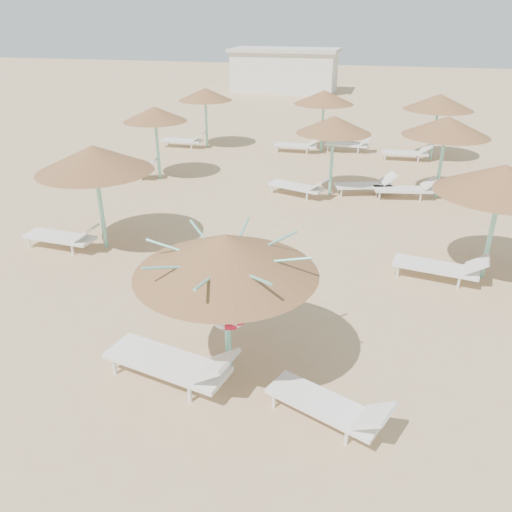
# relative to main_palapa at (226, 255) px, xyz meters

# --- Properties ---
(ground) EXTENTS (120.00, 120.00, 0.00)m
(ground) POSITION_rel_main_palapa_xyz_m (-0.23, -0.11, -2.26)
(ground) COLOR tan
(ground) RESTS_ON ground
(main_palapa) EXTENTS (2.91, 2.91, 2.60)m
(main_palapa) POSITION_rel_main_palapa_xyz_m (0.00, 0.00, 0.00)
(main_palapa) COLOR #7CD8C2
(main_palapa) RESTS_ON ground
(lounger_main_a) EXTENTS (2.42, 1.16, 0.84)m
(lounger_main_a) POSITION_rel_main_palapa_xyz_m (-0.79, -0.47, -1.86)
(lounger_main_a) COLOR white
(lounger_main_a) RESTS_ON ground
(lounger_main_b) EXTENTS (1.98, 1.24, 0.69)m
(lounger_main_b) POSITION_rel_main_palapa_xyz_m (1.84, -0.75, -1.93)
(lounger_main_b) COLOR white
(lounger_main_b) RESTS_ON ground
(palapa_field) EXTENTS (14.21, 14.43, 2.72)m
(palapa_field) POSITION_rel_main_palapa_xyz_m (0.01, 10.44, 0.05)
(palapa_field) COLOR #7CD8C2
(palapa_field) RESTS_ON ground
(service_hut) EXTENTS (8.40, 4.40, 3.25)m
(service_hut) POSITION_rel_main_palapa_xyz_m (-6.23, 34.89, -0.62)
(service_hut) COLOR silver
(service_hut) RESTS_ON ground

